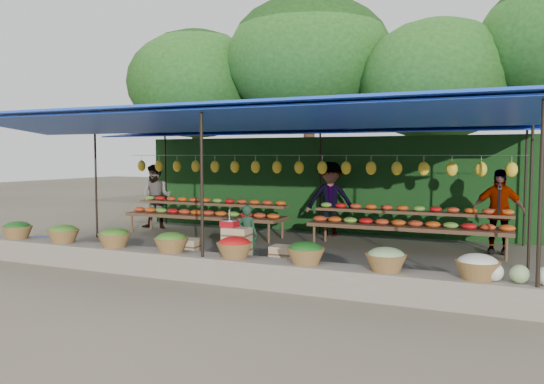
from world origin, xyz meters
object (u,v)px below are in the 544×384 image
at_px(vendor_seated, 248,235).
at_px(crate_counter, 235,254).
at_px(blue_crate_front, 33,246).
at_px(blue_crate_back, 42,245).
at_px(weighing_scale, 230,223).

bearing_deg(vendor_seated, crate_counter, 104.65).
xyz_separation_m(blue_crate_front, blue_crate_back, (0.09, 0.17, 0.01)).
distance_m(weighing_scale, blue_crate_front, 4.58).
xyz_separation_m(weighing_scale, blue_crate_front, (-4.52, -0.19, -0.69)).
relative_size(weighing_scale, vendor_seated, 0.28).
bearing_deg(blue_crate_back, crate_counter, -10.34).
height_order(crate_counter, weighing_scale, weighing_scale).
bearing_deg(vendor_seated, blue_crate_back, 15.75).
relative_size(weighing_scale, blue_crate_front, 0.61).
relative_size(crate_counter, vendor_seated, 2.13).
distance_m(crate_counter, blue_crate_front, 4.64).
height_order(weighing_scale, vendor_seated, vendor_seated).
bearing_deg(crate_counter, vendor_seated, 97.29).
height_order(weighing_scale, blue_crate_back, weighing_scale).
bearing_deg(crate_counter, weighing_scale, 180.00).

